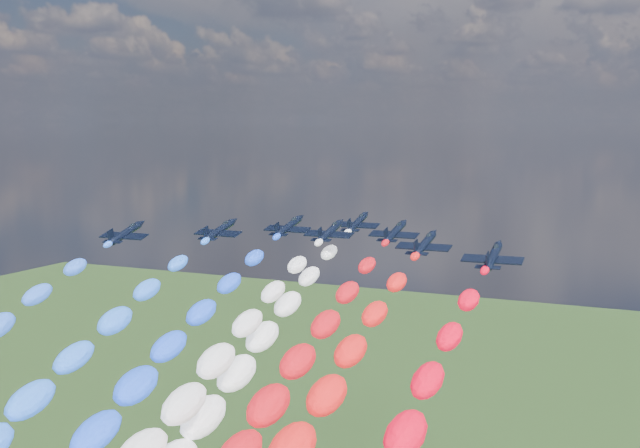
% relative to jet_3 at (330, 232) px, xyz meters
% --- Properties ---
extents(jet_0, '(8.66, 11.70, 5.32)m').
position_rel_jet_3_xyz_m(jet_0, '(-30.25, -16.01, 0.00)').
color(jet_0, black).
extents(jet_1, '(8.96, 11.92, 5.32)m').
position_rel_jet_3_xyz_m(jet_1, '(-17.83, -6.43, 0.00)').
color(jet_1, black).
extents(jet_2, '(8.97, 11.92, 5.32)m').
position_rel_jet_3_xyz_m(jet_2, '(-9.50, 3.32, 0.00)').
color(jet_2, black).
extents(jet_3, '(8.47, 11.57, 5.32)m').
position_rel_jet_3_xyz_m(jet_3, '(0.00, 0.00, 0.00)').
color(jet_3, black).
extents(jet_4, '(8.55, 11.63, 5.32)m').
position_rel_jet_3_xyz_m(jet_4, '(-0.62, 13.86, 0.00)').
color(jet_4, black).
extents(jet_5, '(8.67, 11.71, 5.32)m').
position_rel_jet_3_xyz_m(jet_5, '(10.15, 4.08, 0.00)').
color(jet_5, black).
extents(jet_6, '(8.61, 11.66, 5.32)m').
position_rel_jet_3_xyz_m(jet_6, '(19.03, -7.38, 0.00)').
color(jet_6, black).
extents(jet_7, '(8.89, 11.87, 5.32)m').
position_rel_jet_3_xyz_m(jet_7, '(31.32, -14.99, 0.00)').
color(jet_7, black).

